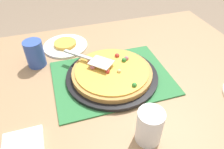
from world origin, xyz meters
TOP-DOWN VIEW (x-y plane):
  - dining_table at (0.00, 0.00)m, footprint 1.40×1.00m
  - placemat at (0.00, 0.00)m, footprint 0.48×0.36m
  - pizza_pan at (0.00, 0.00)m, footprint 0.38×0.38m
  - pizza at (0.00, 0.00)m, footprint 0.33×0.33m
  - plate_far_right at (-0.15, 0.30)m, footprint 0.22×0.22m
  - served_slice_right at (-0.15, 0.30)m, footprint 0.11×0.11m
  - cup_near at (0.02, -0.31)m, footprint 0.08×0.08m
  - cup_far at (-0.29, 0.19)m, footprint 0.08×0.08m
  - pizza_server at (-0.07, 0.07)m, footprint 0.19×0.19m
  - napkin_stack at (-0.35, -0.23)m, footprint 0.12×0.12m

SIDE VIEW (x-z plane):
  - dining_table at x=0.00m, z-range 0.27..1.02m
  - placemat at x=0.00m, z-range 0.75..0.76m
  - plate_far_right at x=-0.15m, z-range 0.75..0.76m
  - napkin_stack at x=-0.35m, z-range 0.75..0.77m
  - pizza_pan at x=0.00m, z-range 0.76..0.77m
  - served_slice_right at x=-0.15m, z-range 0.76..0.78m
  - pizza at x=0.00m, z-range 0.76..0.80m
  - cup_near at x=0.02m, z-range 0.75..0.87m
  - cup_far at x=-0.29m, z-range 0.75..0.87m
  - pizza_server at x=-0.07m, z-range 0.81..0.82m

